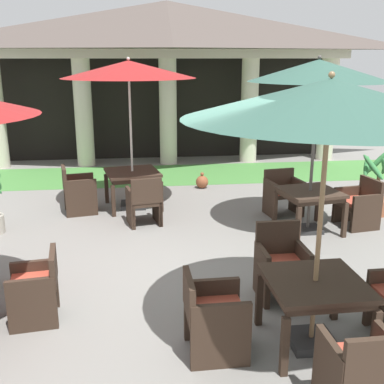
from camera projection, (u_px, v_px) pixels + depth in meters
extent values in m
plane|color=gray|center=(215.00, 301.00, 5.73)|extent=(60.00, 60.00, 0.00)
cylinder|color=beige|center=(84.00, 113.00, 12.59)|extent=(0.47, 0.47, 2.82)
cylinder|color=beige|center=(168.00, 112.00, 12.85)|extent=(0.47, 0.47, 2.82)
cylinder|color=beige|center=(249.00, 111.00, 13.11)|extent=(0.47, 0.47, 2.82)
cylinder|color=beige|center=(327.00, 110.00, 13.37)|extent=(0.47, 0.47, 2.82)
cube|color=beige|center=(167.00, 54.00, 12.43)|extent=(9.83, 0.70, 0.24)
pyramid|color=#514742|center=(167.00, 25.00, 12.24)|extent=(10.23, 2.84, 1.19)
cube|color=black|center=(166.00, 109.00, 13.71)|extent=(9.63, 0.16, 2.82)
cube|color=#47843D|center=(173.00, 175.00, 11.92)|extent=(12.03, 2.19, 0.01)
cube|color=#38281E|center=(310.00, 192.00, 7.86)|extent=(1.04, 1.04, 0.05)
cube|color=#38281E|center=(310.00, 195.00, 7.87)|extent=(0.96, 0.96, 0.07)
cube|color=#38281E|center=(298.00, 225.00, 7.47)|extent=(0.08, 0.08, 0.59)
cube|color=#38281E|center=(345.00, 220.00, 7.69)|extent=(0.08, 0.08, 0.59)
cube|color=#38281E|center=(275.00, 209.00, 8.24)|extent=(0.08, 0.08, 0.59)
cube|color=#38281E|center=(318.00, 205.00, 8.47)|extent=(0.08, 0.08, 0.59)
cube|color=#2D2D2D|center=(307.00, 229.00, 8.04)|extent=(0.43, 0.43, 0.07)
cylinder|color=#4C4742|center=(313.00, 155.00, 7.69)|extent=(0.05, 0.05, 2.62)
cone|color=#33594C|center=(319.00, 70.00, 7.32)|extent=(2.22, 2.22, 0.34)
sphere|color=#4C4742|center=(320.00, 57.00, 7.27)|extent=(0.06, 0.06, 0.06)
cube|color=#38281E|center=(357.00, 205.00, 8.19)|extent=(0.65, 0.69, 0.07)
cube|color=#C64C38|center=(357.00, 201.00, 8.17)|extent=(0.60, 0.63, 0.05)
cube|color=#38281E|center=(371.00, 190.00, 8.19)|extent=(0.16, 0.61, 0.41)
cube|color=#38281E|center=(367.00, 213.00, 7.94)|extent=(0.56, 0.15, 0.64)
cube|color=#38281E|center=(347.00, 204.00, 8.47)|extent=(0.56, 0.15, 0.64)
cube|color=#38281E|center=(352.00, 223.00, 7.92)|extent=(0.06, 0.06, 0.36)
cube|color=#38281E|center=(334.00, 213.00, 8.43)|extent=(0.06, 0.06, 0.36)
cube|color=#38281E|center=(378.00, 220.00, 8.06)|extent=(0.06, 0.06, 0.36)
cube|color=#38281E|center=(359.00, 210.00, 8.57)|extent=(0.06, 0.06, 0.36)
cube|color=#38281E|center=(284.00, 193.00, 8.79)|extent=(0.67, 0.61, 0.07)
cube|color=#C64C38|center=(284.00, 190.00, 8.78)|extent=(0.62, 0.56, 0.05)
cube|color=#38281E|center=(279.00, 179.00, 8.95)|extent=(0.60, 0.15, 0.38)
cube|color=#38281E|center=(297.00, 196.00, 8.89)|extent=(0.14, 0.52, 0.66)
cube|color=#38281E|center=(270.00, 199.00, 8.74)|extent=(0.14, 0.52, 0.66)
cube|color=#38281E|center=(302.00, 207.00, 8.71)|extent=(0.06, 0.06, 0.37)
cube|color=#38281E|center=(275.00, 210.00, 8.57)|extent=(0.06, 0.06, 0.37)
cube|color=#38281E|center=(290.00, 200.00, 9.14)|extent=(0.06, 0.06, 0.37)
cube|color=#38281E|center=(265.00, 202.00, 9.00)|extent=(0.06, 0.06, 0.37)
cube|color=#38281E|center=(132.00, 172.00, 9.14)|extent=(1.15, 1.15, 0.05)
cube|color=#38281E|center=(132.00, 176.00, 9.16)|extent=(1.05, 1.05, 0.09)
cube|color=#38281E|center=(113.00, 201.00, 8.70)|extent=(0.08, 0.08, 0.60)
cube|color=#38281E|center=(161.00, 197.00, 8.97)|extent=(0.08, 0.08, 0.60)
cube|color=#38281E|center=(106.00, 189.00, 9.53)|extent=(0.08, 0.08, 0.60)
cube|color=#38281E|center=(150.00, 185.00, 9.80)|extent=(0.08, 0.08, 0.60)
cube|color=#2D2D2D|center=(133.00, 205.00, 9.32)|extent=(0.49, 0.49, 0.09)
cylinder|color=beige|center=(131.00, 142.00, 8.98)|extent=(0.04, 0.04, 2.61)
cone|color=maroon|center=(129.00, 69.00, 8.61)|extent=(2.48, 2.48, 0.31)
sphere|color=beige|center=(128.00, 59.00, 8.56)|extent=(0.06, 0.06, 0.06)
cube|color=#38281E|center=(144.00, 201.00, 8.30)|extent=(0.62, 0.64, 0.07)
cube|color=#C64C38|center=(144.00, 198.00, 8.28)|extent=(0.57, 0.59, 0.05)
cube|color=#38281E|center=(147.00, 191.00, 7.99)|extent=(0.53, 0.16, 0.43)
cube|color=#38281E|center=(130.00, 207.00, 8.25)|extent=(0.16, 0.55, 0.65)
cube|color=#38281E|center=(157.00, 205.00, 8.39)|extent=(0.16, 0.55, 0.65)
cube|color=#38281E|center=(128.00, 211.00, 8.51)|extent=(0.07, 0.07, 0.38)
cube|color=#38281E|center=(154.00, 208.00, 8.65)|extent=(0.07, 0.07, 0.38)
cube|color=#38281E|center=(134.00, 219.00, 8.06)|extent=(0.07, 0.07, 0.38)
cube|color=#38281E|center=(160.00, 216.00, 8.20)|extent=(0.07, 0.07, 0.38)
cube|color=#38281E|center=(80.00, 190.00, 8.92)|extent=(0.67, 0.66, 0.07)
cube|color=#C64C38|center=(80.00, 187.00, 8.90)|extent=(0.62, 0.61, 0.05)
cube|color=#38281E|center=(64.00, 178.00, 8.77)|extent=(0.17, 0.56, 0.44)
cube|color=#38281E|center=(79.00, 191.00, 9.18)|extent=(0.58, 0.17, 0.69)
cube|color=#38281E|center=(81.00, 198.00, 8.70)|extent=(0.58, 0.17, 0.69)
cube|color=#38281E|center=(93.00, 197.00, 9.29)|extent=(0.07, 0.07, 0.39)
cube|color=#38281E|center=(96.00, 205.00, 8.83)|extent=(0.07, 0.07, 0.39)
cube|color=#38281E|center=(66.00, 200.00, 9.14)|extent=(0.07, 0.07, 0.39)
cube|color=#38281E|center=(68.00, 207.00, 8.68)|extent=(0.07, 0.07, 0.39)
cube|color=#38281E|center=(33.00, 287.00, 5.22)|extent=(0.57, 0.58, 0.07)
cube|color=#C64C38|center=(32.00, 282.00, 5.21)|extent=(0.52, 0.53, 0.05)
cube|color=#38281E|center=(53.00, 267.00, 5.22)|extent=(0.12, 0.52, 0.36)
cube|color=#38281E|center=(32.00, 305.00, 5.03)|extent=(0.51, 0.12, 0.61)
cube|color=#38281E|center=(35.00, 285.00, 5.48)|extent=(0.51, 0.12, 0.61)
cube|color=#38281E|center=(11.00, 318.00, 5.01)|extent=(0.06, 0.06, 0.37)
cube|color=#38281E|center=(16.00, 297.00, 5.45)|extent=(0.06, 0.06, 0.37)
cube|color=#38281E|center=(55.00, 312.00, 5.12)|extent=(0.06, 0.06, 0.37)
cube|color=#38281E|center=(56.00, 292.00, 5.55)|extent=(0.06, 0.06, 0.37)
cube|color=#38281E|center=(315.00, 282.00, 4.68)|extent=(0.96, 0.96, 0.05)
cube|color=#38281E|center=(315.00, 288.00, 4.70)|extent=(0.88, 0.88, 0.07)
cube|color=#38281E|center=(285.00, 347.00, 4.32)|extent=(0.07, 0.07, 0.60)
cube|color=#38281E|center=(375.00, 339.00, 4.43)|extent=(0.07, 0.07, 0.60)
cube|color=#38281E|center=(259.00, 300.00, 5.15)|extent=(0.07, 0.07, 0.60)
cube|color=#38281E|center=(336.00, 295.00, 5.26)|extent=(0.07, 0.07, 0.60)
cube|color=#2D2D2D|center=(311.00, 340.00, 4.86)|extent=(0.45, 0.45, 0.09)
cylinder|color=olive|center=(319.00, 232.00, 4.54)|extent=(0.05, 0.05, 2.45)
cone|color=#33594C|center=(330.00, 99.00, 4.19)|extent=(2.68, 2.68, 0.36)
sphere|color=olive|center=(332.00, 75.00, 4.13)|extent=(0.06, 0.06, 0.06)
cube|color=#38281E|center=(282.00, 268.00, 5.71)|extent=(0.55, 0.55, 0.07)
cube|color=#C64C38|center=(283.00, 263.00, 5.70)|extent=(0.51, 0.50, 0.05)
cube|color=#38281E|center=(277.00, 239.00, 5.87)|extent=(0.55, 0.07, 0.48)
cube|color=#38281E|center=(302.00, 272.00, 5.76)|extent=(0.07, 0.54, 0.66)
cube|color=#38281E|center=(262.00, 274.00, 5.70)|extent=(0.07, 0.54, 0.66)
cube|color=#38281E|center=(308.00, 292.00, 5.57)|extent=(0.06, 0.06, 0.36)
cube|color=#38281E|center=(267.00, 294.00, 5.51)|extent=(0.06, 0.06, 0.36)
cube|color=#38281E|center=(294.00, 274.00, 6.03)|extent=(0.06, 0.06, 0.36)
cube|color=#38281E|center=(257.00, 276.00, 5.97)|extent=(0.06, 0.06, 0.36)
cube|color=#38281E|center=(367.00, 309.00, 5.16)|extent=(0.06, 0.06, 0.39)
cube|color=#38281E|center=(360.00, 368.00, 3.80)|extent=(0.56, 0.54, 0.07)
cube|color=#C64C38|center=(361.00, 362.00, 3.79)|extent=(0.51, 0.50, 0.05)
cube|color=#38281E|center=(379.00, 362.00, 3.50)|extent=(0.55, 0.07, 0.40)
cube|color=#38281E|center=(329.00, 380.00, 3.79)|extent=(0.07, 0.53, 0.70)
cube|color=#38281E|center=(317.00, 377.00, 4.06)|extent=(0.06, 0.06, 0.40)
cube|color=#38281E|center=(371.00, 372.00, 4.13)|extent=(0.06, 0.06, 0.40)
cube|color=#38281E|center=(216.00, 315.00, 4.63)|extent=(0.58, 0.56, 0.07)
cube|color=#C64C38|center=(216.00, 309.00, 4.62)|extent=(0.54, 0.51, 0.05)
cube|color=#38281E|center=(189.00, 296.00, 4.54)|extent=(0.07, 0.55, 0.38)
cube|color=#38281E|center=(212.00, 309.00, 4.90)|extent=(0.58, 0.07, 0.67)
cube|color=#38281E|center=(221.00, 336.00, 4.41)|extent=(0.58, 0.07, 0.67)
cube|color=#38281E|center=(236.00, 320.00, 4.96)|extent=(0.06, 0.06, 0.38)
cube|color=#38281E|center=(247.00, 347.00, 4.49)|extent=(0.06, 0.06, 0.38)
cube|color=#38281E|center=(187.00, 323.00, 4.90)|extent=(0.06, 0.06, 0.38)
cube|color=#38281E|center=(193.00, 352.00, 4.42)|extent=(0.06, 0.06, 0.38)
cylinder|color=#995638|center=(376.00, 206.00, 8.92)|extent=(0.52, 0.52, 0.29)
cylinder|color=brown|center=(378.00, 187.00, 8.82)|extent=(0.07, 0.07, 0.44)
ellipsoid|color=#387F42|center=(378.00, 162.00, 8.87)|extent=(0.45, 0.20, 0.52)
ellipsoid|color=#387F42|center=(367.00, 167.00, 8.80)|extent=(0.34, 0.50, 0.39)
ellipsoid|color=#387F42|center=(373.00, 167.00, 8.58)|extent=(0.33, 0.49, 0.46)
ellipsoid|color=brown|center=(202.00, 182.00, 10.66)|extent=(0.28, 0.28, 0.29)
sphere|color=brown|center=(202.00, 174.00, 10.61)|extent=(0.08, 0.08, 0.08)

